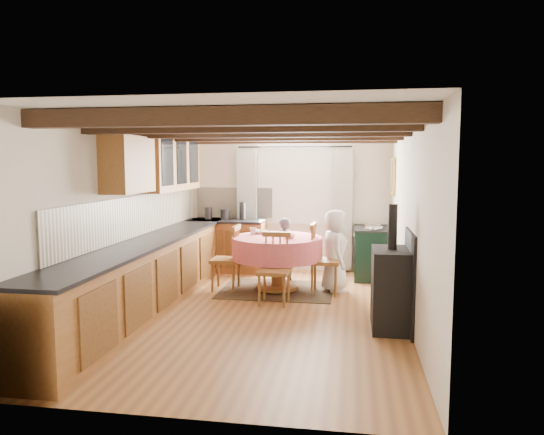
% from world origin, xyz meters
% --- Properties ---
extents(floor, '(3.60, 5.50, 0.00)m').
position_xyz_m(floor, '(0.00, 0.00, 0.00)').
color(floor, '#A46F37').
rests_on(floor, ground).
extents(ceiling, '(3.60, 5.50, 0.00)m').
position_xyz_m(ceiling, '(0.00, 0.00, 2.40)').
color(ceiling, white).
rests_on(ceiling, ground).
extents(wall_back, '(3.60, 0.00, 2.40)m').
position_xyz_m(wall_back, '(0.00, 2.75, 1.20)').
color(wall_back, silver).
rests_on(wall_back, ground).
extents(wall_front, '(3.60, 0.00, 2.40)m').
position_xyz_m(wall_front, '(0.00, -2.75, 1.20)').
color(wall_front, silver).
rests_on(wall_front, ground).
extents(wall_left, '(0.00, 5.50, 2.40)m').
position_xyz_m(wall_left, '(-1.80, 0.00, 1.20)').
color(wall_left, silver).
rests_on(wall_left, ground).
extents(wall_right, '(0.00, 5.50, 2.40)m').
position_xyz_m(wall_right, '(1.80, 0.00, 1.20)').
color(wall_right, silver).
rests_on(wall_right, ground).
extents(beam_a, '(3.60, 0.16, 0.16)m').
position_xyz_m(beam_a, '(0.00, -2.00, 2.31)').
color(beam_a, '#3B2617').
rests_on(beam_a, ceiling).
extents(beam_b, '(3.60, 0.16, 0.16)m').
position_xyz_m(beam_b, '(0.00, -1.00, 2.31)').
color(beam_b, '#3B2617').
rests_on(beam_b, ceiling).
extents(beam_c, '(3.60, 0.16, 0.16)m').
position_xyz_m(beam_c, '(0.00, 0.00, 2.31)').
color(beam_c, '#3B2617').
rests_on(beam_c, ceiling).
extents(beam_d, '(3.60, 0.16, 0.16)m').
position_xyz_m(beam_d, '(0.00, 1.00, 2.31)').
color(beam_d, '#3B2617').
rests_on(beam_d, ceiling).
extents(beam_e, '(3.60, 0.16, 0.16)m').
position_xyz_m(beam_e, '(0.00, 2.00, 2.31)').
color(beam_e, '#3B2617').
rests_on(beam_e, ceiling).
extents(splash_left, '(0.02, 4.50, 0.55)m').
position_xyz_m(splash_left, '(-1.78, 0.30, 1.20)').
color(splash_left, beige).
rests_on(splash_left, wall_left).
extents(splash_back, '(1.40, 0.02, 0.55)m').
position_xyz_m(splash_back, '(-1.00, 2.73, 1.20)').
color(splash_back, beige).
rests_on(splash_back, wall_back).
extents(base_cabinet_left, '(0.60, 5.30, 0.88)m').
position_xyz_m(base_cabinet_left, '(-1.50, 0.00, 0.44)').
color(base_cabinet_left, '#9F6033').
rests_on(base_cabinet_left, floor).
extents(base_cabinet_back, '(1.30, 0.60, 0.88)m').
position_xyz_m(base_cabinet_back, '(-1.05, 2.45, 0.44)').
color(base_cabinet_back, '#9F6033').
rests_on(base_cabinet_back, floor).
extents(worktop_left, '(0.64, 5.30, 0.04)m').
position_xyz_m(worktop_left, '(-1.48, 0.00, 0.90)').
color(worktop_left, black).
rests_on(worktop_left, base_cabinet_left).
extents(worktop_back, '(1.30, 0.64, 0.04)m').
position_xyz_m(worktop_back, '(-1.05, 2.43, 0.90)').
color(worktop_back, black).
rests_on(worktop_back, base_cabinet_back).
extents(wall_cabinet_glass, '(0.34, 1.80, 0.90)m').
position_xyz_m(wall_cabinet_glass, '(-1.63, 1.20, 1.95)').
color(wall_cabinet_glass, '#9F6033').
rests_on(wall_cabinet_glass, wall_left).
extents(wall_cabinet_solid, '(0.34, 0.90, 0.70)m').
position_xyz_m(wall_cabinet_solid, '(-1.63, -0.30, 1.90)').
color(wall_cabinet_solid, '#9F6033').
rests_on(wall_cabinet_solid, wall_left).
extents(window_frame, '(1.34, 0.03, 1.54)m').
position_xyz_m(window_frame, '(0.10, 2.73, 1.60)').
color(window_frame, white).
rests_on(window_frame, wall_back).
extents(window_pane, '(1.20, 0.01, 1.40)m').
position_xyz_m(window_pane, '(0.10, 2.74, 1.60)').
color(window_pane, white).
rests_on(window_pane, wall_back).
extents(curtain_left, '(0.35, 0.10, 2.10)m').
position_xyz_m(curtain_left, '(-0.75, 2.65, 1.10)').
color(curtain_left, '#A1B19C').
rests_on(curtain_left, wall_back).
extents(curtain_right, '(0.35, 0.10, 2.10)m').
position_xyz_m(curtain_right, '(0.95, 2.65, 1.10)').
color(curtain_right, '#A1B19C').
rests_on(curtain_right, wall_back).
extents(curtain_rod, '(2.00, 0.03, 0.03)m').
position_xyz_m(curtain_rod, '(0.10, 2.65, 2.20)').
color(curtain_rod, black).
rests_on(curtain_rod, wall_back).
extents(wall_picture, '(0.04, 0.50, 0.60)m').
position_xyz_m(wall_picture, '(1.77, 2.30, 1.70)').
color(wall_picture, gold).
rests_on(wall_picture, wall_right).
extents(wall_plate, '(0.30, 0.02, 0.30)m').
position_xyz_m(wall_plate, '(1.05, 2.72, 1.70)').
color(wall_plate, silver).
rests_on(wall_plate, wall_back).
extents(rug, '(1.68, 1.30, 0.01)m').
position_xyz_m(rug, '(0.02, 1.19, 0.01)').
color(rug, '#503921').
rests_on(rug, floor).
extents(dining_table, '(1.35, 1.35, 0.82)m').
position_xyz_m(dining_table, '(0.02, 1.19, 0.41)').
color(dining_table, '#B63D45').
rests_on(dining_table, floor).
extents(chair_near, '(0.44, 0.46, 0.98)m').
position_xyz_m(chair_near, '(0.09, 0.43, 0.49)').
color(chair_near, brown).
rests_on(chair_near, floor).
extents(chair_left, '(0.45, 0.43, 0.99)m').
position_xyz_m(chair_left, '(-0.76, 1.11, 0.50)').
color(chair_left, brown).
rests_on(chair_left, floor).
extents(chair_right, '(0.49, 0.47, 1.04)m').
position_xyz_m(chair_right, '(0.74, 1.13, 0.52)').
color(chair_right, brown).
rests_on(chair_right, floor).
extents(aga_range, '(0.61, 0.94, 0.87)m').
position_xyz_m(aga_range, '(1.47, 2.29, 0.43)').
color(aga_range, black).
rests_on(aga_range, floor).
extents(cast_iron_stove, '(0.44, 0.73, 1.45)m').
position_xyz_m(cast_iron_stove, '(1.58, -0.35, 0.73)').
color(cast_iron_stove, black).
rests_on(cast_iron_stove, floor).
extents(child_far, '(0.44, 0.36, 1.03)m').
position_xyz_m(child_far, '(0.02, 1.90, 0.51)').
color(child_far, '#32333B').
rests_on(child_far, floor).
extents(child_right, '(0.51, 0.67, 1.23)m').
position_xyz_m(child_right, '(0.87, 1.28, 0.62)').
color(child_right, silver).
rests_on(child_right, floor).
extents(bowl_a, '(0.28, 0.28, 0.05)m').
position_xyz_m(bowl_a, '(-0.30, 1.49, 0.84)').
color(bowl_a, silver).
rests_on(bowl_a, dining_table).
extents(bowl_b, '(0.20, 0.20, 0.06)m').
position_xyz_m(bowl_b, '(0.21, 1.08, 0.84)').
color(bowl_b, silver).
rests_on(bowl_b, dining_table).
extents(cup, '(0.16, 0.16, 0.10)m').
position_xyz_m(cup, '(-0.39, 1.40, 0.87)').
color(cup, silver).
rests_on(cup, dining_table).
extents(canister_tall, '(0.13, 0.13, 0.22)m').
position_xyz_m(canister_tall, '(-1.40, 2.41, 1.03)').
color(canister_tall, '#262628').
rests_on(canister_tall, worktop_back).
extents(canister_wide, '(0.17, 0.17, 0.19)m').
position_xyz_m(canister_wide, '(-1.09, 2.42, 1.01)').
color(canister_wide, '#262628').
rests_on(canister_wide, worktop_back).
extents(canister_slim, '(0.11, 0.11, 0.31)m').
position_xyz_m(canister_slim, '(-0.79, 2.46, 1.08)').
color(canister_slim, '#262628').
rests_on(canister_slim, worktop_back).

